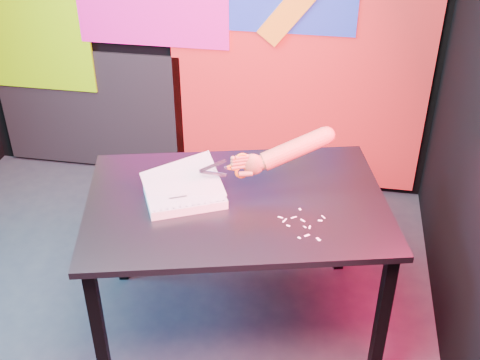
# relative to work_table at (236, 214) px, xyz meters

# --- Properties ---
(room) EXTENTS (3.01, 3.01, 2.71)m
(room) POSITION_rel_work_table_xyz_m (-0.50, -0.15, 0.68)
(room) COLOR #25262C
(room) RESTS_ON ground
(backdrop) EXTENTS (2.88, 0.05, 2.08)m
(backdrop) POSITION_rel_work_table_xyz_m (-0.44, 1.31, 0.28)
(backdrop) COLOR red
(backdrop) RESTS_ON ground
(work_table) EXTENTS (1.50, 1.18, 0.75)m
(work_table) POSITION_rel_work_table_xyz_m (0.00, 0.00, 0.00)
(work_table) COLOR black
(work_table) RESTS_ON ground
(printout_stack) EXTENTS (0.41, 0.37, 0.18)m
(printout_stack) POSITION_rel_work_table_xyz_m (-0.23, -0.03, 0.10)
(printout_stack) COLOR silver
(printout_stack) RESTS_ON work_table
(scissors) EXTENTS (0.21, 0.10, 0.13)m
(scissors) POSITION_rel_work_table_xyz_m (-0.00, 0.06, 0.22)
(scissors) COLOR silver
(scissors) RESTS_ON printout_stack
(hand_forearm) EXTENTS (0.43, 0.23, 0.19)m
(hand_forearm) POSITION_rel_work_table_xyz_m (0.21, 0.15, 0.26)
(hand_forearm) COLOR #A95D51
(hand_forearm) RESTS_ON work_table
(paper_clippings) EXTENTS (0.20, 0.22, 0.00)m
(paper_clippings) POSITION_rel_work_table_xyz_m (0.30, -0.13, 0.08)
(paper_clippings) COLOR white
(paper_clippings) RESTS_ON work_table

